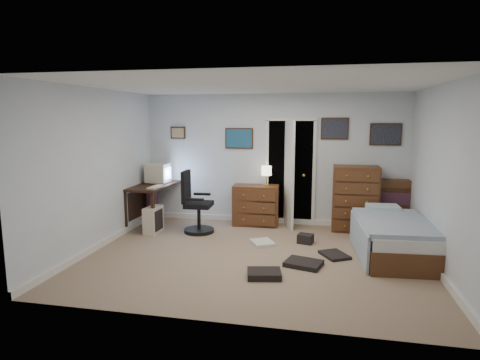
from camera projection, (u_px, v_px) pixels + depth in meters
name	position (u px, v px, depth m)	size (l,w,h in m)	color
floor	(255.00, 257.00, 5.98)	(5.00, 4.00, 0.02)	gray
computer_desk	(150.00, 193.00, 7.73)	(0.69, 1.39, 0.79)	#321D10
crt_monitor	(158.00, 173.00, 7.79)	(0.42, 0.39, 0.38)	beige
keyboard	(156.00, 187.00, 7.30)	(0.16, 0.42, 0.03)	beige
pc_tower	(153.00, 220.00, 7.19)	(0.23, 0.45, 0.47)	beige
office_chair	(195.00, 209.00, 7.19)	(0.56, 0.56, 1.12)	black
media_stack	(152.00, 200.00, 7.91)	(0.18, 0.18, 0.89)	maroon
low_dresser	(256.00, 205.00, 7.70)	(0.87, 0.43, 0.77)	brown
table_lamp	(266.00, 171.00, 7.55)	(0.20, 0.20, 0.38)	gold
doorway	(291.00, 171.00, 7.96)	(0.96, 1.12, 2.05)	black
tall_dresser	(355.00, 199.00, 7.28)	(0.81, 0.47, 1.19)	brown
headboard_bookcase	(386.00, 204.00, 7.29)	(1.06, 0.31, 0.95)	brown
bed	(391.00, 236.00, 6.02)	(1.11, 1.92, 0.61)	brown
wall_posters	(303.00, 134.00, 7.51)	(4.38, 0.04, 0.60)	#331E11
floor_clutter	(292.00, 257.00, 5.84)	(1.62, 1.87, 0.15)	black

